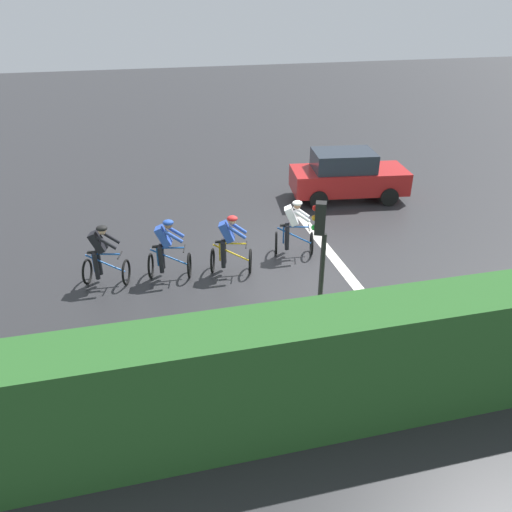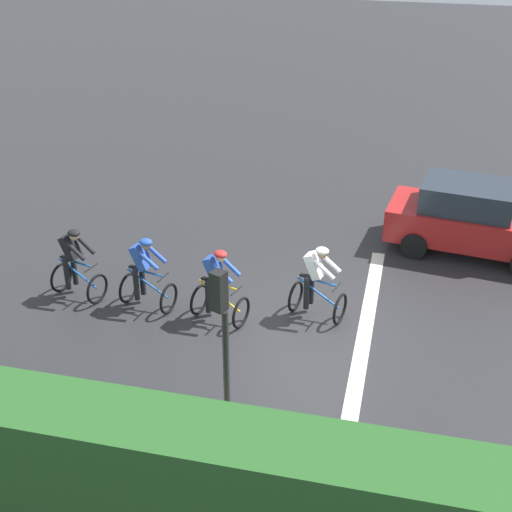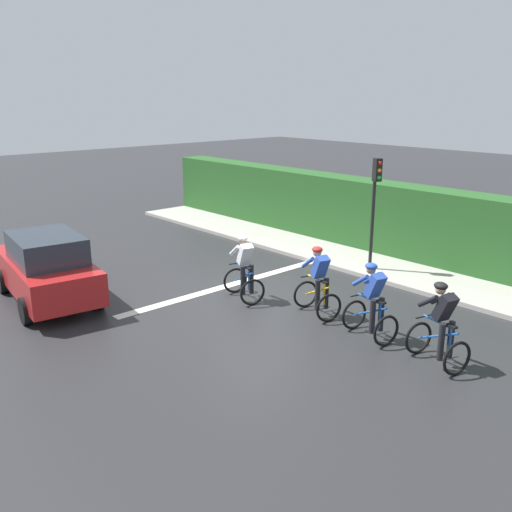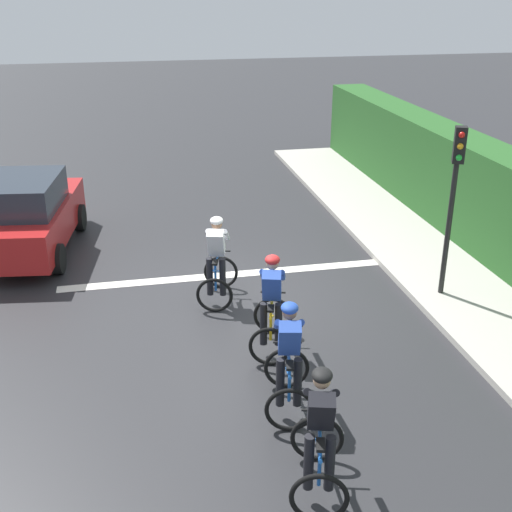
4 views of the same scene
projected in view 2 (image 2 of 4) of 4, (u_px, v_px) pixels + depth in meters
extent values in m
plane|color=#28282B|center=(313.00, 327.00, 14.74)|extent=(80.00, 80.00, 0.00)
cube|color=#ADA89E|center=(141.00, 470.00, 11.20)|extent=(2.80, 25.51, 0.12)
cube|color=gray|center=(117.00, 503.00, 10.31)|extent=(0.44, 25.51, 0.63)
cube|color=#265623|center=(102.00, 476.00, 9.64)|extent=(1.10, 25.51, 2.32)
cube|color=silver|center=(365.00, 334.00, 14.53)|extent=(7.00, 0.30, 0.01)
torus|color=black|center=(97.00, 289.00, 15.41)|extent=(0.67, 0.24, 0.68)
torus|color=black|center=(61.00, 277.00, 15.83)|extent=(0.67, 0.24, 0.68)
cylinder|color=#1E59B2|center=(78.00, 273.00, 15.50)|extent=(0.30, 0.96, 0.51)
cylinder|color=#1E59B2|center=(67.00, 269.00, 15.62)|extent=(0.04, 0.04, 0.55)
cylinder|color=#1E59B2|center=(78.00, 263.00, 15.34)|extent=(0.23, 0.70, 0.04)
cube|color=black|center=(65.00, 257.00, 15.47)|extent=(0.15, 0.24, 0.04)
cylinder|color=black|center=(91.00, 268.00, 15.21)|extent=(0.41, 0.14, 0.03)
cube|color=black|center=(70.00, 247.00, 15.24)|extent=(0.40, 0.47, 0.57)
sphere|color=tan|center=(74.00, 236.00, 15.03)|extent=(0.20, 0.20, 0.20)
ellipsoid|color=black|center=(74.00, 233.00, 14.99)|extent=(0.31, 0.33, 0.14)
cylinder|color=black|center=(74.00, 269.00, 15.69)|extent=(0.12, 0.12, 0.74)
cylinder|color=black|center=(67.00, 274.00, 15.50)|extent=(0.12, 0.12, 0.74)
cylinder|color=black|center=(85.00, 245.00, 15.22)|extent=(0.21, 0.48, 0.37)
cylinder|color=black|center=(75.00, 251.00, 14.97)|extent=(0.21, 0.48, 0.37)
torus|color=black|center=(169.00, 299.00, 15.07)|extent=(0.68, 0.20, 0.68)
torus|color=black|center=(128.00, 288.00, 15.44)|extent=(0.68, 0.20, 0.68)
cylinder|color=#1E59B2|center=(147.00, 283.00, 15.13)|extent=(0.25, 0.98, 0.51)
cylinder|color=#1E59B2|center=(135.00, 279.00, 15.24)|extent=(0.04, 0.04, 0.55)
cylinder|color=#1E59B2|center=(148.00, 273.00, 14.98)|extent=(0.19, 0.71, 0.04)
cube|color=black|center=(134.00, 267.00, 15.09)|extent=(0.14, 0.24, 0.04)
cylinder|color=black|center=(163.00, 277.00, 14.86)|extent=(0.42, 0.12, 0.03)
cube|color=#2D51B7|center=(141.00, 257.00, 14.87)|extent=(0.38, 0.46, 0.57)
sphere|color=#9E7051|center=(146.00, 245.00, 14.66)|extent=(0.20, 0.20, 0.20)
ellipsoid|color=#264CB2|center=(146.00, 242.00, 14.63)|extent=(0.29, 0.32, 0.14)
cylinder|color=black|center=(142.00, 279.00, 15.31)|extent=(0.12, 0.12, 0.74)
cylinder|color=black|center=(136.00, 284.00, 15.12)|extent=(0.12, 0.12, 0.74)
cylinder|color=#2D51B7|center=(157.00, 254.00, 14.87)|extent=(0.19, 0.49, 0.37)
cylinder|color=#2D51B7|center=(148.00, 261.00, 14.61)|extent=(0.19, 0.49, 0.37)
torus|color=black|center=(241.00, 313.00, 14.60)|extent=(0.67, 0.24, 0.68)
torus|color=black|center=(199.00, 300.00, 15.03)|extent=(0.67, 0.24, 0.68)
cylinder|color=gold|center=(220.00, 296.00, 14.69)|extent=(0.31, 0.96, 0.51)
cylinder|color=gold|center=(207.00, 291.00, 14.81)|extent=(0.04, 0.04, 0.55)
cylinder|color=gold|center=(221.00, 285.00, 14.54)|extent=(0.24, 0.70, 0.04)
cube|color=black|center=(207.00, 279.00, 14.67)|extent=(0.16, 0.24, 0.04)
cylinder|color=black|center=(236.00, 291.00, 14.40)|extent=(0.41, 0.15, 0.03)
cube|color=#2D51B7|center=(215.00, 269.00, 14.43)|extent=(0.40, 0.48, 0.57)
sphere|color=tan|center=(221.00, 257.00, 14.22)|extent=(0.20, 0.20, 0.20)
ellipsoid|color=red|center=(221.00, 254.00, 14.18)|extent=(0.31, 0.33, 0.14)
cylinder|color=black|center=(214.00, 291.00, 14.88)|extent=(0.12, 0.12, 0.74)
cylinder|color=black|center=(208.00, 297.00, 14.70)|extent=(0.12, 0.12, 0.74)
cylinder|color=#2D51B7|center=(231.00, 266.00, 14.41)|extent=(0.22, 0.48, 0.37)
cylinder|color=#2D51B7|center=(222.00, 273.00, 14.16)|extent=(0.22, 0.48, 0.37)
torus|color=black|center=(340.00, 309.00, 14.72)|extent=(0.67, 0.24, 0.68)
torus|color=black|center=(296.00, 296.00, 15.15)|extent=(0.67, 0.24, 0.68)
cylinder|color=#1E59B2|center=(318.00, 292.00, 14.81)|extent=(0.30, 0.96, 0.51)
cylinder|color=#1E59B2|center=(305.00, 288.00, 14.93)|extent=(0.04, 0.04, 0.55)
cylinder|color=#1E59B2|center=(321.00, 282.00, 14.66)|extent=(0.23, 0.70, 0.04)
cube|color=black|center=(305.00, 276.00, 14.78)|extent=(0.15, 0.24, 0.04)
cylinder|color=black|center=(337.00, 287.00, 14.52)|extent=(0.41, 0.14, 0.03)
cube|color=white|center=(315.00, 265.00, 14.55)|extent=(0.40, 0.47, 0.57)
sphere|color=#9E7051|center=(322.00, 254.00, 14.34)|extent=(0.20, 0.20, 0.20)
ellipsoid|color=silver|center=(322.00, 251.00, 14.30)|extent=(0.31, 0.33, 0.14)
cylinder|color=black|center=(311.00, 288.00, 15.00)|extent=(0.12, 0.12, 0.74)
cylinder|color=black|center=(307.00, 293.00, 14.81)|extent=(0.12, 0.12, 0.74)
cylinder|color=white|center=(331.00, 263.00, 14.53)|extent=(0.21, 0.48, 0.37)
cylinder|color=white|center=(324.00, 270.00, 14.28)|extent=(0.21, 0.48, 0.37)
cube|color=#B21E1E|center=(474.00, 225.00, 17.29)|extent=(2.23, 4.29, 0.80)
cube|color=#262D38|center=(468.00, 196.00, 17.01)|extent=(1.76, 2.31, 0.66)
cylinder|color=black|center=(425.00, 217.00, 18.55)|extent=(0.30, 0.66, 0.64)
cylinder|color=black|center=(414.00, 245.00, 17.19)|extent=(0.30, 0.66, 0.64)
cylinder|color=black|center=(227.00, 385.00, 11.02)|extent=(0.10, 0.10, 2.70)
cube|color=black|center=(219.00, 291.00, 10.26)|extent=(0.26, 0.26, 0.64)
sphere|color=red|center=(213.00, 277.00, 10.22)|extent=(0.11, 0.11, 0.11)
sphere|color=orange|center=(213.00, 289.00, 10.32)|extent=(0.11, 0.11, 0.11)
sphere|color=green|center=(213.00, 300.00, 10.42)|extent=(0.11, 0.11, 0.11)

